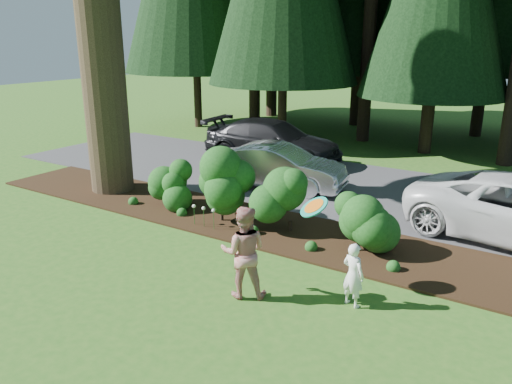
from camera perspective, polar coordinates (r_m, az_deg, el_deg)
ground at (r=10.49m, az=-12.86°, el=-8.46°), size 80.00×80.00×0.00m
mulch_bed at (r=12.75m, az=-2.51°, el=-3.15°), size 16.00×2.50×0.05m
driveway at (r=16.24m, az=6.13°, el=1.27°), size 22.00×6.00×0.03m
shrub_row at (r=12.00m, az=0.14°, el=-0.50°), size 6.53×1.60×1.61m
lily_cluster at (r=12.12m, az=-6.01°, el=-1.98°), size 0.69×0.09×0.57m
car_silver_wagon at (r=15.18m, az=2.59°, el=2.90°), size 4.24×2.05×1.34m
car_dark_suv at (r=18.49m, az=1.95°, el=5.83°), size 5.38×2.47×1.52m
child at (r=8.83m, az=11.04°, el=-9.28°), size 0.48×0.38×1.16m
adult at (r=8.87m, az=-1.42°, el=-6.88°), size 1.04×0.97×1.70m
frisbee at (r=8.91m, az=6.64°, el=-1.68°), size 0.59×0.50×0.43m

